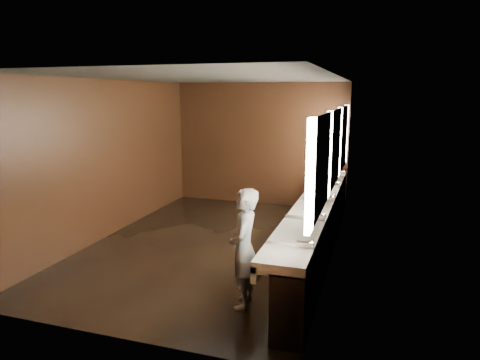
% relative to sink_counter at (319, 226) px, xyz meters
% --- Properties ---
extents(floor, '(6.00, 6.00, 0.00)m').
position_rel_sink_counter_xyz_m(floor, '(-1.79, 0.00, -0.50)').
color(floor, black).
rests_on(floor, ground).
extents(ceiling, '(4.00, 6.00, 0.02)m').
position_rel_sink_counter_xyz_m(ceiling, '(-1.79, 0.00, 2.30)').
color(ceiling, '#2D2D2B').
rests_on(ceiling, wall_back).
extents(wall_back, '(4.00, 0.02, 2.80)m').
position_rel_sink_counter_xyz_m(wall_back, '(-1.79, 3.00, 0.90)').
color(wall_back, black).
rests_on(wall_back, floor).
extents(wall_front, '(4.00, 0.02, 2.80)m').
position_rel_sink_counter_xyz_m(wall_front, '(-1.79, -3.00, 0.90)').
color(wall_front, black).
rests_on(wall_front, floor).
extents(wall_left, '(0.02, 6.00, 2.80)m').
position_rel_sink_counter_xyz_m(wall_left, '(-3.79, 0.00, 0.90)').
color(wall_left, black).
rests_on(wall_left, floor).
extents(wall_right, '(0.02, 6.00, 2.80)m').
position_rel_sink_counter_xyz_m(wall_right, '(0.21, 0.00, 0.90)').
color(wall_right, black).
rests_on(wall_right, floor).
extents(sink_counter, '(0.55, 5.40, 1.01)m').
position_rel_sink_counter_xyz_m(sink_counter, '(0.00, 0.00, 0.00)').
color(sink_counter, black).
rests_on(sink_counter, floor).
extents(mirror_band, '(0.06, 5.03, 1.15)m').
position_rel_sink_counter_xyz_m(mirror_band, '(0.19, -0.00, 1.25)').
color(mirror_band, white).
rests_on(mirror_band, wall_right).
extents(person, '(0.43, 0.58, 1.47)m').
position_rel_sink_counter_xyz_m(person, '(-0.65, -1.91, 0.24)').
color(person, '#96BBE0').
rests_on(person, floor).
extents(trash_bin, '(0.50, 0.50, 0.61)m').
position_rel_sink_counter_xyz_m(trash_bin, '(-0.22, -0.16, -0.19)').
color(trash_bin, black).
rests_on(trash_bin, floor).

